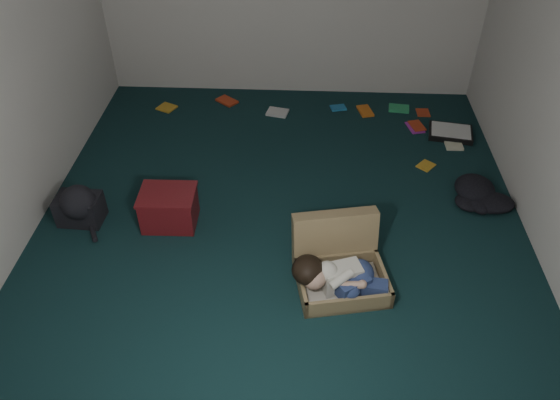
{
  "coord_description": "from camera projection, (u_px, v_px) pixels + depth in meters",
  "views": [
    {
      "loc": [
        0.16,
        -3.38,
        3.03
      ],
      "look_at": [
        0.0,
        -0.15,
        0.35
      ],
      "focal_mm": 35.0,
      "sensor_mm": 36.0,
      "label": 1
    }
  ],
  "objects": [
    {
      "name": "person",
      "position": [
        338.0,
        276.0,
        3.82
      ],
      "size": [
        0.7,
        0.34,
        0.29
      ],
      "rotation": [
        0.0,
        0.0,
        0.19
      ],
      "color": "silver",
      "rests_on": "suitcase"
    },
    {
      "name": "suitcase",
      "position": [
        339.0,
        264.0,
        3.97
      ],
      "size": [
        0.74,
        0.72,
        0.46
      ],
      "rotation": [
        0.0,
        0.0,
        0.19
      ],
      "color": "#937B51",
      "rests_on": "floor"
    },
    {
      "name": "book_scatter",
      "position": [
        346.0,
        119.0,
        5.76
      ],
      "size": [
        3.16,
        1.34,
        0.02
      ],
      "color": "gold",
      "rests_on": "floor"
    },
    {
      "name": "wall_front",
      "position": [
        251.0,
        368.0,
        1.98
      ],
      "size": [
        4.5,
        0.0,
        4.5
      ],
      "primitive_type": "plane",
      "rotation": [
        -1.57,
        0.0,
        0.0
      ],
      "color": "silver",
      "rests_on": "ground"
    },
    {
      "name": "backpack",
      "position": [
        80.0,
        208.0,
        4.46
      ],
      "size": [
        0.46,
        0.37,
        0.26
      ],
      "primitive_type": null,
      "rotation": [
        0.0,
        0.0,
        -0.05
      ],
      "color": "black",
      "rests_on": "floor"
    },
    {
      "name": "paper_tray",
      "position": [
        451.0,
        133.0,
        5.52
      ],
      "size": [
        0.48,
        0.39,
        0.06
      ],
      "rotation": [
        0.0,
        0.0,
        -0.17
      ],
      "color": "black",
      "rests_on": "floor"
    },
    {
      "name": "floor",
      "position": [
        281.0,
        221.0,
        4.54
      ],
      "size": [
        4.5,
        4.5,
        0.0
      ],
      "primitive_type": "plane",
      "color": "black",
      "rests_on": "ground"
    },
    {
      "name": "clothing_pile",
      "position": [
        480.0,
        194.0,
        4.7
      ],
      "size": [
        0.47,
        0.4,
        0.14
      ],
      "primitive_type": null,
      "rotation": [
        0.0,
        0.0,
        -0.1
      ],
      "color": "black",
      "rests_on": "floor"
    },
    {
      "name": "maroon_bin",
      "position": [
        169.0,
        208.0,
        4.42
      ],
      "size": [
        0.45,
        0.36,
        0.31
      ],
      "rotation": [
        0.0,
        0.0,
        0.02
      ],
      "color": "#5E1317",
      "rests_on": "floor"
    }
  ]
}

